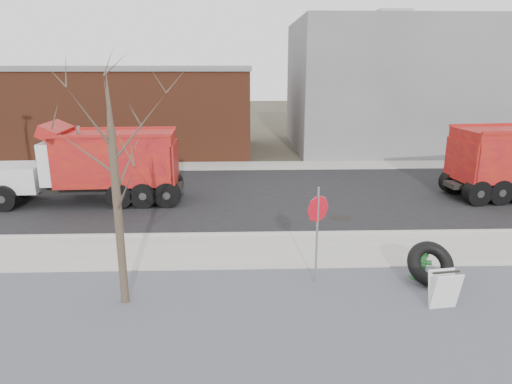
{
  "coord_description": "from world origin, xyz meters",
  "views": [
    {
      "loc": [
        -0.52,
        -12.08,
        5.23
      ],
      "look_at": [
        -0.06,
        1.74,
        1.4
      ],
      "focal_mm": 32.0,
      "sensor_mm": 36.0,
      "label": 1
    }
  ],
  "objects_px": {
    "truck_tire": "(430,264)",
    "sandwich_board": "(444,290)",
    "fire_hydrant": "(421,264)",
    "dump_truck_red_b": "(95,163)",
    "stop_sign": "(318,218)"
  },
  "relations": [
    {
      "from": "sandwich_board",
      "to": "truck_tire",
      "type": "bearing_deg",
      "value": 72.6
    },
    {
      "from": "truck_tire",
      "to": "sandwich_board",
      "type": "distance_m",
      "value": 1.27
    },
    {
      "from": "sandwich_board",
      "to": "stop_sign",
      "type": "bearing_deg",
      "value": 144.46
    },
    {
      "from": "dump_truck_red_b",
      "to": "sandwich_board",
      "type": "bearing_deg",
      "value": 137.05
    },
    {
      "from": "dump_truck_red_b",
      "to": "stop_sign",
      "type": "bearing_deg",
      "value": 133.39
    },
    {
      "from": "fire_hydrant",
      "to": "truck_tire",
      "type": "xyz_separation_m",
      "value": [
        0.14,
        -0.23,
        0.1
      ]
    },
    {
      "from": "truck_tire",
      "to": "stop_sign",
      "type": "distance_m",
      "value": 3.07
    },
    {
      "from": "truck_tire",
      "to": "stop_sign",
      "type": "relative_size",
      "value": 0.51
    },
    {
      "from": "fire_hydrant",
      "to": "sandwich_board",
      "type": "distance_m",
      "value": 1.49
    },
    {
      "from": "stop_sign",
      "to": "sandwich_board",
      "type": "distance_m",
      "value": 3.2
    },
    {
      "from": "truck_tire",
      "to": "dump_truck_red_b",
      "type": "distance_m",
      "value": 12.72
    },
    {
      "from": "stop_sign",
      "to": "dump_truck_red_b",
      "type": "height_order",
      "value": "dump_truck_red_b"
    },
    {
      "from": "truck_tire",
      "to": "stop_sign",
      "type": "xyz_separation_m",
      "value": [
        -2.83,
        0.1,
        1.19
      ]
    },
    {
      "from": "fire_hydrant",
      "to": "sandwich_board",
      "type": "relative_size",
      "value": 1.03
    },
    {
      "from": "stop_sign",
      "to": "sandwich_board",
      "type": "bearing_deg",
      "value": -38.77
    }
  ]
}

